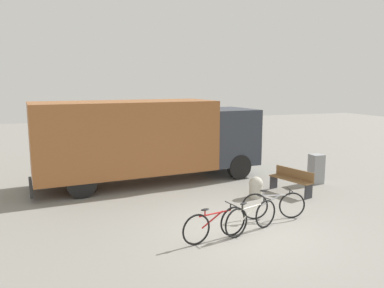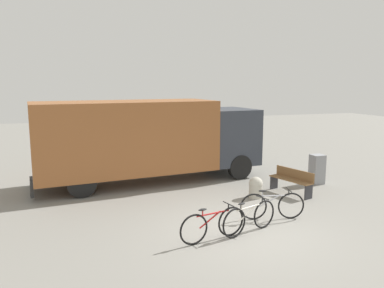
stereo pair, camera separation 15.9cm
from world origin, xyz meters
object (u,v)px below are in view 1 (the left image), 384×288
bicycle_middle (251,217)px  bollard_near_bench (256,187)px  bicycle_far (273,205)px  bicycle_near (215,224)px  delivery_truck (147,137)px  utility_box (316,169)px  park_bench (292,179)px

bicycle_middle → bollard_near_bench: bicycle_middle is taller
bicycle_far → bollard_near_bench: size_ratio=2.52×
bicycle_near → bollard_near_bench: bearing=34.9°
delivery_truck → bicycle_middle: bearing=-82.1°
delivery_truck → bicycle_near: bearing=-92.3°
bollard_near_bench → utility_box: bearing=15.2°
bollard_near_bench → delivery_truck: bearing=132.0°
delivery_truck → utility_box: size_ratio=7.94×
park_bench → bollard_near_bench: (-1.36, -0.02, -0.12)m
bicycle_near → park_bench: bearing=23.1°
bollard_near_bench → bicycle_far: bearing=-105.6°
delivery_truck → bollard_near_bench: delivery_truck is taller
bollard_near_bench → utility_box: size_ratio=0.63×
delivery_truck → utility_box: delivery_truck is taller
park_bench → bicycle_far: 2.68m
bicycle_near → bicycle_middle: same height
delivery_truck → park_bench: bearing=-41.5°
bicycle_middle → bicycle_far: same height
bicycle_near → utility_box: utility_box is taller
park_bench → bollard_near_bench: 1.37m
delivery_truck → park_bench: (4.19, -3.12, -1.22)m
park_bench → bicycle_near: (-3.94, -2.67, -0.08)m
park_bench → bicycle_near: size_ratio=0.93×
bicycle_middle → utility_box: (4.50, 3.33, 0.15)m
park_bench → delivery_truck: bearing=37.8°
bicycle_far → bollard_near_bench: bearing=89.1°
delivery_truck → utility_box: 6.34m
park_bench → bicycle_middle: (-2.91, -2.54, -0.08)m
bicycle_far → utility_box: utility_box is taller
bicycle_far → utility_box: size_ratio=1.59×
bollard_near_bench → bicycle_near: bearing=-134.2°
bicycle_middle → bollard_near_bench: size_ratio=2.48×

